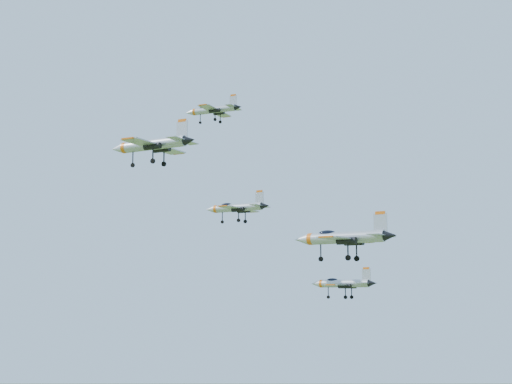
% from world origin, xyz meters
% --- Properties ---
extents(jet_lead, '(11.48, 9.48, 3.07)m').
position_xyz_m(jet_lead, '(-11.91, 15.52, 160.40)').
color(jet_lead, '#A6ABB2').
extents(jet_left_high, '(11.06, 9.10, 2.96)m').
position_xyz_m(jet_left_high, '(1.56, 0.02, 140.16)').
color(jet_left_high, '#A6ABB2').
extents(jet_right_high, '(13.26, 10.90, 3.55)m').
position_xyz_m(jet_right_high, '(-0.72, -18.77, 146.52)').
color(jet_right_high, '#A6ABB2').
extents(jet_left_low, '(10.58, 8.82, 2.83)m').
position_xyz_m(jet_left_low, '(16.65, 4.29, 128.85)').
color(jet_left_low, '#A6ABB2').
extents(jet_right_low, '(13.94, 11.56, 3.72)m').
position_xyz_m(jet_right_low, '(22.01, -9.86, 134.30)').
color(jet_right_low, '#A6ABB2').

